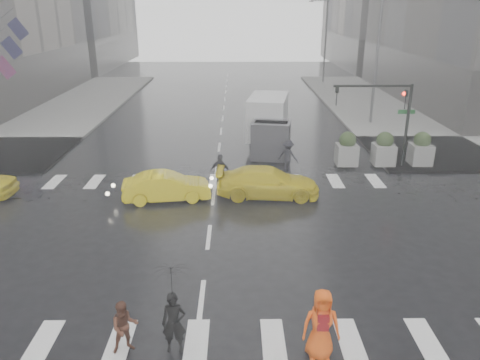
{
  "coord_description": "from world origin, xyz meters",
  "views": [
    {
      "loc": [
        1.04,
        -15.84,
        8.18
      ],
      "look_at": [
        1.2,
        2.0,
        1.55
      ],
      "focal_mm": 35.0,
      "sensor_mm": 36.0,
      "label": 1
    }
  ],
  "objects_px": {
    "pedestrian_orange": "(321,325)",
    "taxi_mid": "(167,187)",
    "traffic_signal_pole": "(390,109)",
    "box_truck": "(269,123)",
    "pedestrian_brown": "(125,327)"
  },
  "relations": [
    {
      "from": "pedestrian_orange",
      "to": "taxi_mid",
      "type": "xyz_separation_m",
      "value": [
        -5.16,
        10.1,
        -0.31
      ]
    },
    {
      "from": "traffic_signal_pole",
      "to": "pedestrian_orange",
      "type": "bearing_deg",
      "value": -112.22
    },
    {
      "from": "taxi_mid",
      "to": "box_truck",
      "type": "relative_size",
      "value": 0.67
    },
    {
      "from": "pedestrian_orange",
      "to": "taxi_mid",
      "type": "bearing_deg",
      "value": 117.53
    },
    {
      "from": "pedestrian_brown",
      "to": "box_truck",
      "type": "height_order",
      "value": "box_truck"
    },
    {
      "from": "traffic_signal_pole",
      "to": "pedestrian_brown",
      "type": "relative_size",
      "value": 3.18
    },
    {
      "from": "traffic_signal_pole",
      "to": "pedestrian_orange",
      "type": "relative_size",
      "value": 2.38
    },
    {
      "from": "traffic_signal_pole",
      "to": "taxi_mid",
      "type": "relative_size",
      "value": 1.16
    },
    {
      "from": "traffic_signal_pole",
      "to": "box_truck",
      "type": "relative_size",
      "value": 0.77
    },
    {
      "from": "pedestrian_brown",
      "to": "taxi_mid",
      "type": "relative_size",
      "value": 0.37
    },
    {
      "from": "pedestrian_brown",
      "to": "box_truck",
      "type": "relative_size",
      "value": 0.24
    },
    {
      "from": "pedestrian_brown",
      "to": "pedestrian_orange",
      "type": "distance_m",
      "value": 4.85
    },
    {
      "from": "pedestrian_orange",
      "to": "box_truck",
      "type": "relative_size",
      "value": 0.33
    },
    {
      "from": "pedestrian_brown",
      "to": "box_truck",
      "type": "xyz_separation_m",
      "value": [
        4.75,
        17.83,
        0.94
      ]
    },
    {
      "from": "pedestrian_brown",
      "to": "box_truck",
      "type": "distance_m",
      "value": 18.48
    }
  ]
}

